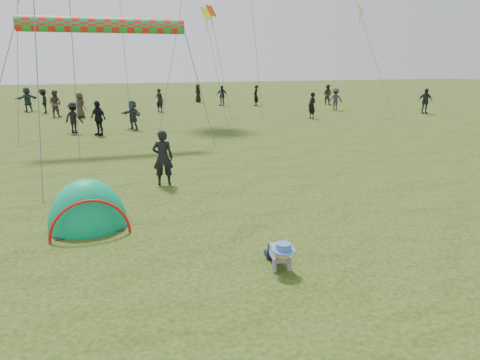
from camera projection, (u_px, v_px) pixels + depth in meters
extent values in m
plane|color=#12330B|center=(247.00, 270.00, 7.73)|extent=(140.00, 140.00, 0.00)
ellipsoid|color=#018A37|center=(89.00, 227.00, 9.75)|extent=(1.88, 1.60, 2.25)
imported|color=black|center=(163.00, 158.00, 12.86)|extent=(0.67, 0.50, 1.68)
imported|color=black|center=(256.00, 96.00, 35.83)|extent=(0.69, 0.74, 1.70)
imported|color=#42372D|center=(55.00, 104.00, 28.70)|extent=(1.08, 1.00, 1.78)
imported|color=#1D282F|center=(425.00, 101.00, 30.48)|extent=(1.12, 0.67, 1.79)
imported|color=black|center=(74.00, 118.00, 22.25)|extent=(1.18, 1.05, 1.59)
imported|color=black|center=(198.00, 93.00, 38.99)|extent=(0.78, 0.93, 1.63)
imported|color=#283B45|center=(27.00, 99.00, 31.68)|extent=(1.67, 1.37, 1.79)
imported|color=black|center=(312.00, 106.00, 27.80)|extent=(0.54, 0.70, 1.69)
imported|color=black|center=(222.00, 96.00, 36.00)|extent=(1.04, 0.89, 1.67)
imported|color=black|center=(43.00, 101.00, 30.82)|extent=(0.84, 1.22, 1.72)
imported|color=#342621|center=(80.00, 105.00, 28.32)|extent=(0.92, 0.95, 1.65)
imported|color=#29333F|center=(133.00, 115.00, 23.37)|extent=(1.28, 1.46, 1.60)
imported|color=black|center=(160.00, 100.00, 31.51)|extent=(0.73, 0.72, 1.70)
imported|color=#332A22|center=(327.00, 95.00, 36.85)|extent=(1.02, 1.04, 1.69)
imported|color=black|center=(98.00, 118.00, 21.53)|extent=(0.99, 1.05, 1.74)
imported|color=#2C2A36|center=(335.00, 99.00, 32.64)|extent=(1.21, 0.92, 1.66)
cylinder|color=red|center=(104.00, 25.00, 17.85)|extent=(6.71, 0.64, 0.64)
plane|color=#CC4102|center=(211.00, 11.00, 29.63)|extent=(0.92, 0.92, 0.75)
plane|color=yellow|center=(206.00, 14.00, 27.03)|extent=(0.94, 0.94, 0.77)
plane|color=#F9A427|center=(360.00, 9.00, 29.25)|extent=(0.93, 0.93, 0.76)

